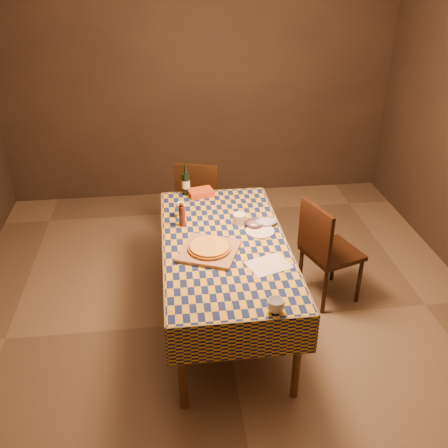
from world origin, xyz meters
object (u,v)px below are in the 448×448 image
object	(u,v)px
dining_table	(225,251)
chair_far	(199,198)
chair_right	(325,248)
pizza	(209,248)
cutting_board	(209,251)
bowl	(254,224)
white_plate	(260,231)
wine_bottle	(186,183)

from	to	relation	value
dining_table	chair_far	bearing A→B (deg)	94.56
dining_table	chair_right	distance (m)	0.91
chair_right	chair_far	bearing A→B (deg)	132.76
dining_table	pizza	xyz separation A→B (m)	(-0.13, -0.12, 0.12)
pizza	chair_far	distance (m)	1.42
chair_right	cutting_board	bearing A→B (deg)	-161.30
bowl	white_plate	world-z (taller)	bowl
wine_bottle	bowl	bearing A→B (deg)	-52.33
wine_bottle	white_plate	size ratio (longest dim) A/B	1.25
wine_bottle	chair_right	xyz separation A→B (m)	(1.11, -0.65, -0.35)
bowl	chair_right	size ratio (longest dim) A/B	0.15
cutting_board	pizza	bearing A→B (deg)	0.00
cutting_board	white_plate	world-z (taller)	cutting_board
chair_far	pizza	bearing A→B (deg)	-91.14
cutting_board	chair_far	world-z (taller)	chair_far
cutting_board	white_plate	distance (m)	0.49
bowl	chair_far	xyz separation A→B (m)	(-0.36, 1.05, -0.27)
white_plate	chair_right	size ratio (longest dim) A/B	0.24
cutting_board	bowl	size ratio (longest dim) A/B	2.85
dining_table	cutting_board	distance (m)	0.20
pizza	white_plate	world-z (taller)	pizza
cutting_board	pizza	xyz separation A→B (m)	(0.00, 0.00, 0.03)
pizza	chair_far	world-z (taller)	chair_far
dining_table	wine_bottle	distance (m)	0.92
bowl	chair_right	bearing A→B (deg)	0.32
cutting_board	chair_right	world-z (taller)	chair_right
dining_table	bowl	xyz separation A→B (m)	(0.26, 0.21, 0.10)
pizza	chair_right	xyz separation A→B (m)	(1.00, 0.34, -0.29)
pizza	chair_right	bearing A→B (deg)	18.70
pizza	cutting_board	bearing A→B (deg)	0.00
chair_right	dining_table	bearing A→B (deg)	-166.24
cutting_board	chair_right	distance (m)	1.08
cutting_board	wine_bottle	world-z (taller)	wine_bottle
wine_bottle	pizza	bearing A→B (deg)	-83.42
chair_far	white_plate	bearing A→B (deg)	-71.02
wine_bottle	chair_right	world-z (taller)	wine_bottle
pizza	wine_bottle	xyz separation A→B (m)	(-0.11, 0.99, 0.07)
dining_table	pizza	bearing A→B (deg)	-135.77
cutting_board	chair_far	bearing A→B (deg)	88.86
bowl	cutting_board	bearing A→B (deg)	-139.51
cutting_board	dining_table	bearing A→B (deg)	44.23
cutting_board	pizza	distance (m)	0.03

